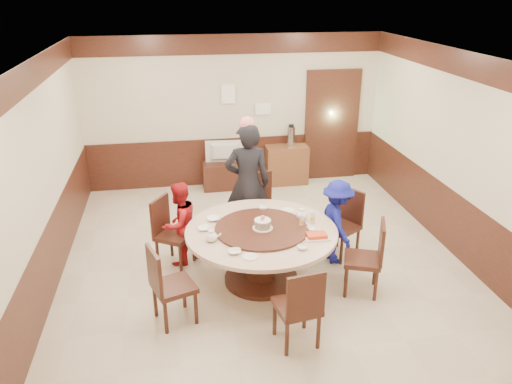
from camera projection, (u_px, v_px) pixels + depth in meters
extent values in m
plane|color=beige|center=(262.00, 258.00, 7.11)|extent=(6.00, 6.00, 0.00)
plane|color=silver|center=(264.00, 57.00, 6.02)|extent=(6.00, 6.00, 0.00)
cube|color=beige|center=(234.00, 112.00, 9.29)|extent=(5.50, 0.04, 2.80)
cube|color=beige|center=(334.00, 296.00, 3.84)|extent=(5.50, 0.04, 2.80)
cube|color=beige|center=(44.00, 179.00, 6.13)|extent=(0.04, 6.00, 2.80)
cube|color=beige|center=(456.00, 155.00, 6.99)|extent=(0.04, 6.00, 2.80)
cube|color=#3B1B12|center=(263.00, 230.00, 6.93)|extent=(5.50, 6.00, 0.90)
cube|color=#3B1B12|center=(264.00, 72.00, 6.09)|extent=(5.50, 6.00, 0.35)
cube|color=#3B1B12|center=(331.00, 126.00, 9.67)|extent=(1.05, 0.08, 2.18)
cube|color=#89D597|center=(331.00, 126.00, 9.69)|extent=(0.88, 0.02, 2.05)
cylinder|color=#3B1B12|center=(261.00, 278.00, 6.57)|extent=(0.96, 0.96, 0.06)
cylinder|color=#3B1B12|center=(261.00, 257.00, 6.44)|extent=(0.39, 0.39, 0.65)
cylinder|color=#D1AC98|center=(261.00, 231.00, 6.30)|extent=(1.93, 1.93, 0.05)
cylinder|color=#3B1B12|center=(261.00, 229.00, 6.29)|extent=(1.18, 1.18, 0.03)
cube|color=#3B1B12|center=(341.00, 227.00, 7.02)|extent=(0.61, 0.61, 0.06)
cube|color=#3B1B12|center=(351.00, 205.00, 7.05)|extent=(0.26, 0.38, 0.50)
cube|color=#3B1B12|center=(339.00, 242.00, 7.12)|extent=(0.36, 0.36, 0.42)
cube|color=#3B1B12|center=(263.00, 209.00, 7.59)|extent=(0.49, 0.49, 0.06)
cube|color=#3B1B12|center=(259.00, 187.00, 7.67)|extent=(0.42, 0.10, 0.50)
cube|color=#3B1B12|center=(263.00, 223.00, 7.68)|extent=(0.36, 0.36, 0.42)
cube|color=#3B1B12|center=(175.00, 235.00, 6.79)|extent=(0.61, 0.61, 0.06)
cube|color=#3B1B12|center=(160.00, 215.00, 6.76)|extent=(0.26, 0.38, 0.50)
cube|color=#3B1B12|center=(176.00, 251.00, 6.88)|extent=(0.36, 0.36, 0.42)
cube|color=#3B1B12|center=(174.00, 287.00, 5.64)|extent=(0.56, 0.56, 0.06)
cube|color=#3B1B12|center=(154.00, 271.00, 5.45)|extent=(0.18, 0.41, 0.50)
cube|color=#3B1B12|center=(175.00, 304.00, 5.74)|extent=(0.36, 0.36, 0.42)
cube|color=#3B1B12|center=(297.00, 307.00, 5.30)|extent=(0.50, 0.50, 0.06)
cube|color=#3B1B12|center=(306.00, 296.00, 5.01)|extent=(0.42, 0.10, 0.50)
cube|color=#3B1B12|center=(296.00, 325.00, 5.39)|extent=(0.36, 0.36, 0.42)
cube|color=#3B1B12|center=(362.00, 260.00, 6.19)|extent=(0.57, 0.57, 0.06)
cube|color=#3B1B12|center=(382.00, 242.00, 6.05)|extent=(0.19, 0.41, 0.50)
cube|color=#3B1B12|center=(361.00, 276.00, 6.29)|extent=(0.36, 0.36, 0.42)
imported|color=black|center=(248.00, 183.00, 7.31)|extent=(0.69, 0.47, 1.82)
imported|color=#B2171D|center=(180.00, 224.00, 6.80)|extent=(0.73, 0.72, 1.19)
imported|color=navy|center=(337.00, 222.00, 6.83)|extent=(0.48, 0.80, 1.20)
cylinder|color=white|center=(263.00, 228.00, 6.25)|extent=(0.26, 0.26, 0.01)
cylinder|color=gray|center=(263.00, 224.00, 6.23)|extent=(0.21, 0.21, 0.09)
cylinder|color=white|center=(263.00, 220.00, 6.21)|extent=(0.21, 0.21, 0.01)
sphere|color=#ED7083|center=(263.00, 218.00, 6.20)|extent=(0.06, 0.06, 0.06)
ellipsoid|color=white|center=(211.00, 237.00, 5.99)|extent=(0.17, 0.15, 0.13)
ellipsoid|color=white|center=(302.00, 215.00, 6.55)|extent=(0.17, 0.15, 0.13)
imported|color=white|center=(213.00, 219.00, 6.53)|extent=(0.17, 0.17, 0.04)
imported|color=white|center=(302.00, 248.00, 5.83)|extent=(0.13, 0.13, 0.04)
imported|color=white|center=(235.00, 252.00, 5.74)|extent=(0.15, 0.15, 0.04)
imported|color=white|center=(312.00, 229.00, 6.26)|extent=(0.13, 0.13, 0.04)
imported|color=white|center=(204.00, 229.00, 6.28)|extent=(0.16, 0.16, 0.04)
imported|color=white|center=(263.00, 208.00, 6.84)|extent=(0.15, 0.15, 0.05)
cylinder|color=white|center=(250.00, 257.00, 5.66)|extent=(0.18, 0.18, 0.01)
cylinder|color=white|center=(287.00, 210.00, 6.81)|extent=(0.18, 0.18, 0.01)
cube|color=white|center=(317.00, 238.00, 6.08)|extent=(0.30, 0.20, 0.02)
cube|color=red|center=(317.00, 235.00, 6.06)|extent=(0.24, 0.15, 0.04)
cylinder|color=white|center=(302.00, 221.00, 6.34)|extent=(0.06, 0.06, 0.16)
cylinder|color=white|center=(313.00, 218.00, 6.43)|extent=(0.06, 0.06, 0.16)
cube|color=#3B1B12|center=(225.00, 175.00, 9.47)|extent=(0.85, 0.45, 0.50)
imported|color=gray|center=(225.00, 152.00, 9.30)|extent=(0.72, 0.14, 0.41)
cube|color=brown|center=(286.00, 165.00, 9.64)|extent=(0.80, 0.40, 0.75)
cylinder|color=silver|center=(291.00, 136.00, 9.43)|extent=(0.15, 0.15, 0.38)
cube|color=white|center=(228.00, 94.00, 9.10)|extent=(0.25, 0.00, 0.35)
cube|color=white|center=(263.00, 109.00, 9.31)|extent=(0.30, 0.00, 0.22)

